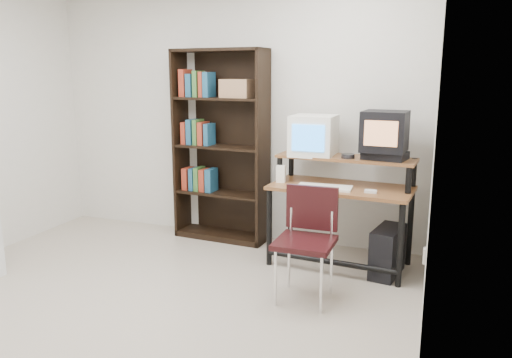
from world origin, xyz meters
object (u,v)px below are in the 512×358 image
(school_chair, at_px, (307,231))
(bookshelf, at_px, (222,144))
(crt_tv, at_px, (385,131))
(crt_monitor, at_px, (314,136))
(pc_tower, at_px, (387,251))
(computer_desk, at_px, (342,190))

(school_chair, height_order, bookshelf, bookshelf)
(crt_tv, distance_m, bookshelf, 1.69)
(crt_monitor, bearing_deg, school_chair, -77.68)
(pc_tower, bearing_deg, computer_desk, 176.33)
(computer_desk, distance_m, pc_tower, 0.66)
(computer_desk, bearing_deg, bookshelf, 170.26)
(crt_monitor, xyz_separation_m, crt_tv, (0.64, -0.05, 0.07))
(computer_desk, distance_m, bookshelf, 1.39)
(school_chair, distance_m, bookshelf, 1.69)
(crt_monitor, relative_size, crt_tv, 1.03)
(computer_desk, xyz_separation_m, pc_tower, (0.43, -0.11, -0.48))
(crt_tv, distance_m, pc_tower, 1.04)
(computer_desk, relative_size, crt_monitor, 3.14)
(pc_tower, height_order, school_chair, school_chair)
(computer_desk, height_order, pc_tower, computer_desk)
(bookshelf, bearing_deg, school_chair, -38.54)
(crt_monitor, bearing_deg, pc_tower, -17.44)
(computer_desk, bearing_deg, pc_tower, -9.36)
(crt_monitor, distance_m, crt_tv, 0.64)
(pc_tower, xyz_separation_m, bookshelf, (-1.75, 0.46, 0.79))
(pc_tower, distance_m, school_chair, 0.91)
(school_chair, relative_size, bookshelf, 0.44)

